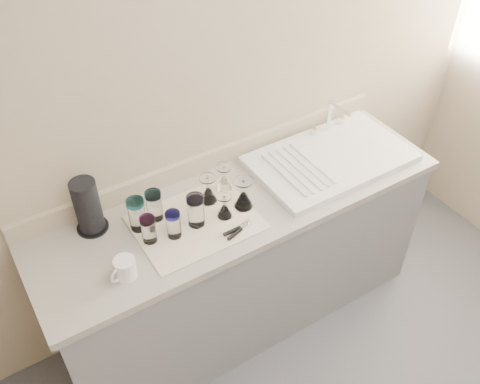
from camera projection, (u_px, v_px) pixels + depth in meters
counter_unit at (241, 260)px, 2.87m from camera, size 2.06×0.62×0.90m
sink_unit at (330, 158)px, 2.78m from camera, size 0.82×0.50×0.22m
dish_towel at (196, 222)px, 2.45m from camera, size 0.55×0.42×0.01m
tumbler_teal at (137, 214)px, 2.36m from camera, size 0.08×0.08×0.16m
tumbler_cyan at (154, 205)px, 2.42m from camera, size 0.08×0.08×0.15m
tumbler_magenta at (149, 229)px, 2.31m from camera, size 0.07×0.07×0.13m
tumbler_blue at (173, 224)px, 2.34m from camera, size 0.07×0.07×0.13m
tumbler_lavender at (196, 210)px, 2.38m from camera, size 0.08×0.08×0.16m
goblet_back_left at (208, 193)px, 2.52m from camera, size 0.08×0.08×0.14m
goblet_back_right at (224, 181)px, 2.59m from camera, size 0.08×0.08×0.13m
goblet_front_left at (225, 209)px, 2.45m from camera, size 0.07×0.07×0.12m
goblet_front_right at (243, 198)px, 2.49m from camera, size 0.09×0.09×0.16m
can_opener at (238, 230)px, 2.39m from camera, size 0.14×0.06×0.02m
white_mug at (125, 268)px, 2.19m from camera, size 0.14×0.12×0.09m
paper_towel_roll at (88, 207)px, 2.34m from camera, size 0.14×0.14×0.27m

